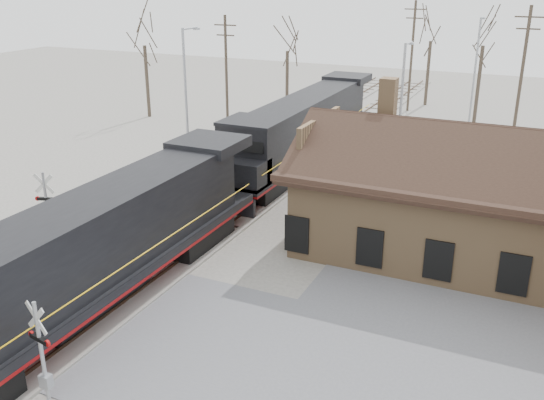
% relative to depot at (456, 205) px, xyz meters
% --- Properties ---
extents(ground, '(140.00, 140.00, 0.00)m').
position_rel_depot_xyz_m(ground, '(-11.99, -12.00, -2.41)').
color(ground, '#A6A196').
rests_on(ground, ground).
extents(road, '(60.00, 9.00, 0.03)m').
position_rel_depot_xyz_m(road, '(-11.99, -12.00, -2.39)').
color(road, slate).
rests_on(road, ground).
extents(track_main, '(3.40, 90.00, 0.24)m').
position_rel_depot_xyz_m(track_main, '(-11.99, 3.00, -2.34)').
color(track_main, '#A6A196').
rests_on(track_main, ground).
extents(track_siding, '(3.40, 90.00, 0.24)m').
position_rel_depot_xyz_m(track_siding, '(-16.49, 3.00, -2.34)').
color(track_siding, '#A6A196').
rests_on(track_siding, ground).
extents(depot, '(15.20, 9.31, 7.90)m').
position_rel_depot_xyz_m(depot, '(0.00, 0.00, 0.00)').
color(depot, '#96734D').
rests_on(depot, ground).
extents(locomotive_lead, '(3.29, 22.02, 4.89)m').
position_rel_depot_xyz_m(locomotive_lead, '(-11.99, -12.44, 0.16)').
color(locomotive_lead, black).
rests_on(locomotive_lead, ground).
extents(locomotive_trailing, '(3.29, 22.02, 4.63)m').
position_rel_depot_xyz_m(locomotive_trailing, '(-11.99, 9.85, 0.16)').
color(locomotive_trailing, black).
rests_on(locomotive_trailing, ground).
extents(crossbuck_near, '(1.03, 0.31, 3.63)m').
position_rel_depot_xyz_m(crossbuck_near, '(-9.67, -16.71, -0.68)').
color(crossbuck_near, '#A5A8AD').
rests_on(crossbuck_near, ground).
extents(crossbuck_far, '(1.07, 0.40, 3.86)m').
position_rel_depot_xyz_m(crossbuck_far, '(-18.07, -7.73, -0.58)').
color(crossbuck_far, '#A5A8AD').
rests_on(crossbuck_far, ground).
extents(streetlight_a, '(0.25, 2.04, 9.42)m').
position_rel_depot_xyz_m(streetlight_a, '(-18.66, 6.08, 2.85)').
color(streetlight_a, '#A5A8AD').
rests_on(streetlight_a, ground).
extents(streetlight_b, '(0.25, 2.04, 8.53)m').
position_rel_depot_xyz_m(streetlight_b, '(-5.57, 11.68, 2.39)').
color(streetlight_b, '#A5A8AD').
rests_on(streetlight_b, ground).
extents(streetlight_c, '(0.25, 2.04, 9.46)m').
position_rel_depot_xyz_m(streetlight_c, '(-2.49, 23.64, 2.87)').
color(streetlight_c, '#A5A8AD').
rests_on(streetlight_c, ground).
extents(utility_pole_a, '(2.00, 0.24, 9.51)m').
position_rel_depot_xyz_m(utility_pole_a, '(-21.58, 16.80, 2.57)').
color(utility_pole_a, '#382D23').
rests_on(utility_pole_a, ground).
extents(utility_pole_b, '(2.00, 0.24, 10.33)m').
position_rel_depot_xyz_m(utility_pole_b, '(-9.25, 30.93, 2.99)').
color(utility_pole_b, '#382D23').
rests_on(utility_pole_b, ground).
extents(utility_pole_c, '(2.00, 0.24, 10.63)m').
position_rel_depot_xyz_m(utility_pole_c, '(1.21, 19.29, 3.14)').
color(utility_pole_c, '#382D23').
rests_on(utility_pole_c, ground).
extents(tree_a, '(4.36, 4.36, 10.68)m').
position_rel_depot_xyz_m(tree_a, '(-30.73, 18.19, 5.19)').
color(tree_a, '#382D23').
rests_on(tree_a, ground).
extents(tree_b, '(3.94, 3.94, 9.66)m').
position_rel_depot_xyz_m(tree_b, '(-19.40, 24.59, 4.46)').
color(tree_b, '#382D23').
rests_on(tree_b, ground).
extents(tree_c, '(4.24, 4.24, 10.39)m').
position_rel_depot_xyz_m(tree_c, '(-8.24, 34.49, 4.99)').
color(tree_c, '#382D23').
rests_on(tree_c, ground).
extents(tree_d, '(4.58, 4.58, 11.23)m').
position_rel_depot_xyz_m(tree_d, '(-2.54, 27.62, 5.59)').
color(tree_d, '#382D23').
rests_on(tree_d, ground).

